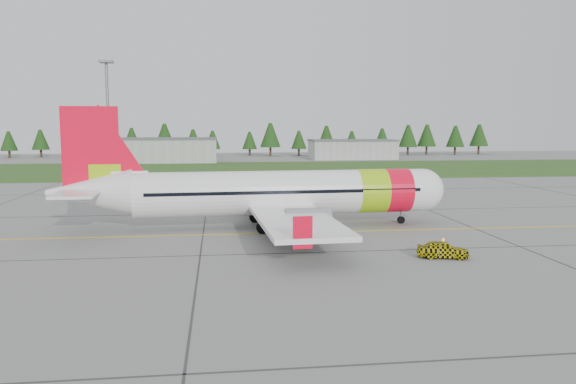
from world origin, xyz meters
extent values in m
plane|color=gray|center=(0.00, 0.00, 0.00)|extent=(320.00, 320.00, 0.00)
cylinder|color=white|center=(-7.49, 10.99, 3.28)|extent=(27.64, 5.42, 4.12)
sphere|color=white|center=(6.24, 11.64, 3.28)|extent=(4.12, 4.12, 4.12)
cone|color=white|center=(-24.91, 10.16, 3.65)|extent=(7.59, 4.47, 4.12)
cube|color=black|center=(6.56, 11.66, 3.65)|extent=(1.82, 2.83, 0.59)
cylinder|color=#A0D810|center=(0.96, 11.39, 3.28)|extent=(2.94, 4.33, 4.20)
cylinder|color=#F90827|center=(3.49, 11.51, 3.28)|extent=(2.52, 4.31, 4.20)
cube|color=white|center=(-8.01, 10.97, 2.11)|extent=(7.41, 34.06, 0.38)
cube|color=#F90827|center=(-9.87, 27.70, 2.70)|extent=(1.28, 0.25, 2.11)
cube|color=#F90827|center=(-8.27, -5.87, 2.70)|extent=(1.28, 0.25, 2.11)
cylinder|color=gray|center=(-6.71, 16.85, 1.53)|extent=(3.91, 2.40, 2.22)
cylinder|color=gray|center=(-6.15, 5.24, 1.53)|extent=(3.91, 2.40, 2.22)
cube|color=#F90827|center=(-24.69, 10.17, 7.19)|extent=(4.87, 0.61, 8.03)
cube|color=#A0D810|center=(-23.53, 10.23, 4.86)|extent=(2.77, 0.57, 2.54)
cube|color=white|center=(-25.43, 10.14, 3.91)|extent=(3.96, 12.30, 0.23)
cylinder|color=slate|center=(4.13, 11.54, 0.74)|extent=(0.19, 0.19, 1.48)
cylinder|color=black|center=(4.13, 11.54, 0.36)|extent=(0.73, 0.33, 0.72)
cylinder|color=slate|center=(-9.21, 13.87, 1.00)|extent=(0.23, 0.23, 2.01)
cylinder|color=black|center=(-9.63, 13.85, 0.55)|extent=(1.12, 0.53, 1.10)
cylinder|color=slate|center=(-8.93, 7.96, 1.00)|extent=(0.23, 0.23, 2.01)
cylinder|color=black|center=(-9.35, 7.94, 0.55)|extent=(1.12, 0.53, 1.10)
imported|color=yellow|center=(2.45, -2.86, 1.83)|extent=(1.58, 1.74, 3.66)
imported|color=white|center=(-16.56, 54.81, 2.08)|extent=(1.79, 1.74, 4.16)
cube|color=#30561E|center=(0.00, 82.00, 0.01)|extent=(320.00, 50.00, 0.03)
cube|color=gold|center=(0.00, 8.00, 0.01)|extent=(120.00, 0.25, 0.02)
cube|color=#A8A8A3|center=(-30.00, 110.00, 3.00)|extent=(32.00, 14.00, 6.00)
cube|color=#A8A8A3|center=(25.00, 118.00, 2.60)|extent=(24.00, 12.00, 5.20)
cylinder|color=slate|center=(-32.00, 58.00, 10.00)|extent=(0.50, 0.50, 20.00)
camera|label=1|loc=(-13.59, -40.88, 9.49)|focal=35.00mm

